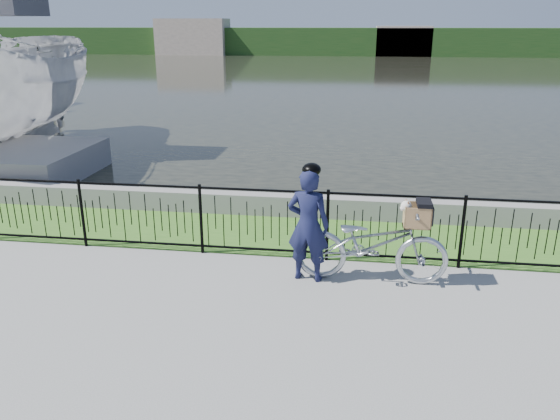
# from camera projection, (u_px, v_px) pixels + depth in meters

# --- Properties ---
(ground) EXTENTS (120.00, 120.00, 0.00)m
(ground) POSITION_uv_depth(u_px,v_px,m) (243.00, 305.00, 7.19)
(ground) COLOR gray
(ground) RESTS_ON ground
(grass_strip) EXTENTS (60.00, 2.00, 0.01)m
(grass_strip) POSITION_uv_depth(u_px,v_px,m) (273.00, 233.00, 9.62)
(grass_strip) COLOR #3F7023
(grass_strip) RESTS_ON ground
(water) EXTENTS (120.00, 120.00, 0.00)m
(water) POSITION_uv_depth(u_px,v_px,m) (340.00, 76.00, 38.08)
(water) COLOR #27281E
(water) RESTS_ON ground
(quay_wall) EXTENTS (60.00, 0.30, 0.40)m
(quay_wall) POSITION_uv_depth(u_px,v_px,m) (281.00, 205.00, 10.49)
(quay_wall) COLOR gray
(quay_wall) RESTS_ON ground
(fence) EXTENTS (14.00, 0.06, 1.15)m
(fence) POSITION_uv_depth(u_px,v_px,m) (263.00, 222.00, 8.50)
(fence) COLOR black
(fence) RESTS_ON ground
(far_treeline) EXTENTS (120.00, 6.00, 3.00)m
(far_treeline) POSITION_uv_depth(u_px,v_px,m) (349.00, 41.00, 62.87)
(far_treeline) COLOR #24471B
(far_treeline) RESTS_ON ground
(far_building_left) EXTENTS (8.00, 4.00, 4.00)m
(far_building_left) POSITION_uv_depth(u_px,v_px,m) (193.00, 37.00, 63.25)
(far_building_left) COLOR #AA9889
(far_building_left) RESTS_ON ground
(far_building_right) EXTENTS (6.00, 3.00, 3.20)m
(far_building_right) POSITION_uv_depth(u_px,v_px,m) (403.00, 41.00, 60.63)
(far_building_right) COLOR #AA9889
(far_building_right) RESTS_ON ground
(bicycle_rig) EXTENTS (2.14, 0.75, 1.25)m
(bicycle_rig) POSITION_uv_depth(u_px,v_px,m) (372.00, 243.00, 7.69)
(bicycle_rig) COLOR #AEB4BA
(bicycle_rig) RESTS_ON ground
(cyclist) EXTENTS (0.65, 0.48, 1.72)m
(cyclist) POSITION_uv_depth(u_px,v_px,m) (308.00, 224.00, 7.66)
(cyclist) COLOR #141839
(cyclist) RESTS_ON ground
(boat_near) EXTENTS (4.90, 9.48, 5.29)m
(boat_near) POSITION_uv_depth(u_px,v_px,m) (5.00, 88.00, 14.55)
(boat_near) COLOR beige
(boat_near) RESTS_ON water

